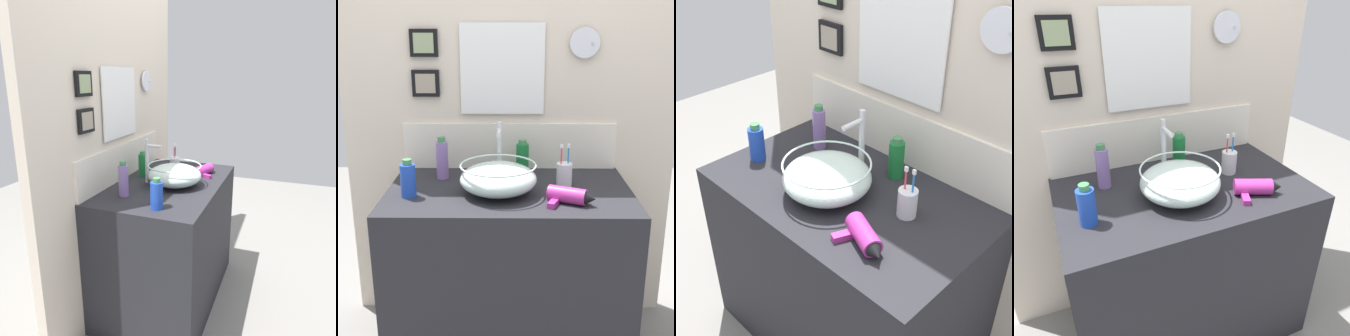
# 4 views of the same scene
# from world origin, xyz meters

# --- Properties ---
(vanity_counter) EXTENTS (1.10, 0.66, 0.84)m
(vanity_counter) POSITION_xyz_m (0.00, 0.00, 0.42)
(vanity_counter) COLOR #232328
(vanity_counter) RESTS_ON ground
(back_panel) EXTENTS (1.69, 0.10, 2.47)m
(back_panel) POSITION_xyz_m (-0.00, 0.36, 1.23)
(back_panel) COLOR beige
(back_panel) RESTS_ON ground
(glass_bowl_sink) EXTENTS (0.34, 0.34, 0.13)m
(glass_bowl_sink) POSITION_xyz_m (-0.05, -0.06, 0.91)
(glass_bowl_sink) COLOR silver
(glass_bowl_sink) RESTS_ON vanity_counter
(faucet) EXTENTS (0.02, 0.11, 0.28)m
(faucet) POSITION_xyz_m (-0.05, 0.12, 1.00)
(faucet) COLOR silver
(faucet) RESTS_ON vanity_counter
(hair_drier) EXTENTS (0.21, 0.14, 0.07)m
(hair_drier) POSITION_xyz_m (0.25, -0.17, 0.87)
(hair_drier) COLOR #B22D8C
(hair_drier) RESTS_ON vanity_counter
(toothbrush_cup) EXTENTS (0.07, 0.07, 0.20)m
(toothbrush_cup) POSITION_xyz_m (0.25, 0.05, 0.90)
(toothbrush_cup) COLOR silver
(toothbrush_cup) RESTS_ON vanity_counter
(lotion_bottle) EXTENTS (0.06, 0.06, 0.18)m
(lotion_bottle) POSITION_xyz_m (0.06, 0.21, 0.92)
(lotion_bottle) COLOR #197233
(lotion_bottle) RESTS_ON vanity_counter
(spray_bottle) EXTENTS (0.06, 0.06, 0.20)m
(spray_bottle) POSITION_xyz_m (-0.32, 0.15, 0.93)
(spray_bottle) COLOR #8C6BB2
(spray_bottle) RESTS_ON vanity_counter
(shampoo_bottle) EXTENTS (0.07, 0.07, 0.17)m
(shampoo_bottle) POSITION_xyz_m (-0.43, -0.10, 0.92)
(shampoo_bottle) COLOR blue
(shampoo_bottle) RESTS_ON vanity_counter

